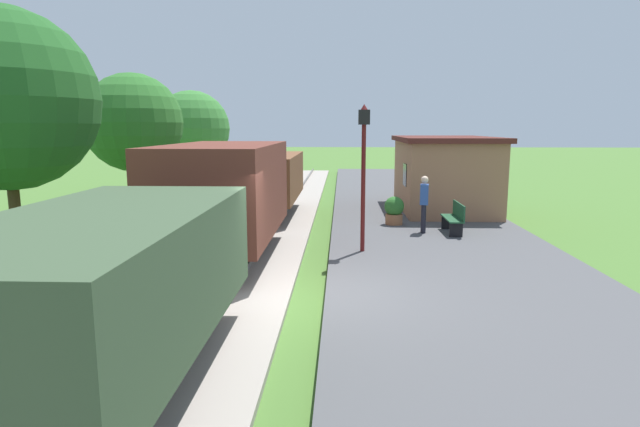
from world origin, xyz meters
TOP-DOWN VIEW (x-y plane):
  - ground_plane at (0.00, 0.00)m, footprint 160.00×160.00m
  - platform_slab at (3.20, 0.00)m, footprint 6.00×60.00m
  - track_ballast at (-2.40, 0.00)m, footprint 3.80×60.00m
  - rail_near at (-1.68, 0.00)m, footprint 0.07×60.00m
  - rail_far at (-3.12, 0.00)m, footprint 0.07×60.00m
  - freight_train at (-2.40, 3.07)m, footprint 2.50×19.40m
  - station_hut at (4.40, 10.49)m, footprint 3.50×5.80m
  - bench_near_hut at (3.88, 5.90)m, footprint 0.42×1.50m
  - bench_down_platform at (3.88, 14.54)m, footprint 0.42×1.50m
  - person_waiting at (2.96, 5.90)m, footprint 0.30×0.41m
  - potted_planter at (2.21, 7.23)m, footprint 0.64×0.64m
  - lamp_post_near at (1.04, 3.47)m, footprint 0.28×0.28m
  - tree_trackside_mid at (-7.86, 3.22)m, footprint 4.52×4.52m
  - tree_trackside_far at (-7.19, 9.52)m, footprint 3.60×3.60m
  - tree_field_left at (-7.44, 17.94)m, footprint 3.95×3.95m

SIDE VIEW (x-z plane):
  - ground_plane at x=0.00m, z-range 0.00..0.00m
  - track_ballast at x=-2.40m, z-range 0.00..0.12m
  - platform_slab at x=3.20m, z-range 0.00..0.25m
  - rail_near at x=-1.68m, z-range 0.12..0.26m
  - rail_far at x=-3.12m, z-range 0.12..0.26m
  - bench_near_hut at x=3.88m, z-range 0.27..1.18m
  - bench_down_platform at x=3.88m, z-range 0.27..1.18m
  - potted_planter at x=2.21m, z-range 0.26..1.18m
  - person_waiting at x=2.96m, z-range 0.33..2.04m
  - freight_train at x=-2.40m, z-range 0.15..2.87m
  - station_hut at x=4.40m, z-range 0.26..3.04m
  - lamp_post_near at x=1.04m, z-range 0.95..4.65m
  - tree_field_left at x=-7.44m, z-range 0.67..5.96m
  - tree_trackside_far at x=-7.19m, z-range 0.87..6.22m
  - tree_trackside_mid at x=-7.86m, z-range 0.89..7.22m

